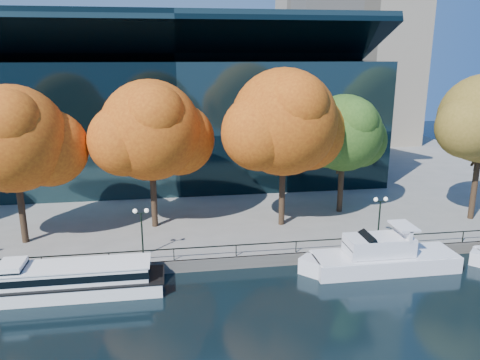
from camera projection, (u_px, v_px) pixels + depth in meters
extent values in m
plane|color=black|center=(242.00, 286.00, 35.13)|extent=(160.00, 160.00, 0.00)
cube|color=slate|center=(205.00, 167.00, 69.82)|extent=(90.00, 67.00, 1.00)
cube|color=#47443F|center=(236.00, 263.00, 37.91)|extent=(90.00, 0.25, 1.00)
cube|color=black|center=(236.00, 245.00, 37.72)|extent=(88.20, 0.08, 0.08)
cube|color=black|center=(236.00, 251.00, 37.85)|extent=(0.07, 0.07, 0.90)
cube|color=black|center=(176.00, 122.00, 62.97)|extent=(50.00, 24.00, 16.00)
cube|color=black|center=(174.00, 48.00, 56.66)|extent=(50.00, 17.14, 7.86)
cube|color=white|center=(72.00, 287.00, 33.90)|extent=(13.02, 3.16, 1.02)
cube|color=black|center=(71.00, 281.00, 33.76)|extent=(13.28, 3.23, 0.11)
cube|color=white|center=(77.00, 273.00, 33.68)|extent=(10.16, 2.59, 1.12)
cube|color=black|center=(77.00, 272.00, 33.66)|extent=(10.29, 2.66, 0.51)
cube|color=white|center=(76.00, 265.00, 33.52)|extent=(10.42, 2.72, 0.09)
cube|color=white|center=(13.00, 274.00, 32.97)|extent=(1.67, 2.21, 1.67)
cube|color=black|center=(12.00, 271.00, 32.92)|extent=(1.72, 2.28, 0.65)
cube|color=white|center=(384.00, 262.00, 37.71)|extent=(11.66, 3.33, 1.33)
cube|color=white|center=(314.00, 267.00, 36.86)|extent=(2.55, 2.55, 1.33)
cube|color=white|center=(385.00, 254.00, 37.52)|extent=(11.43, 3.26, 0.09)
cube|color=white|center=(379.00, 245.00, 37.23)|extent=(5.25, 2.50, 1.44)
cube|color=black|center=(361.00, 245.00, 36.98)|extent=(2.30, 2.40, 1.82)
cube|color=white|center=(403.00, 231.00, 37.24)|extent=(0.28, 2.60, 0.89)
cube|color=white|center=(404.00, 226.00, 37.12)|extent=(1.55, 2.60, 0.17)
cylinder|color=black|center=(21.00, 202.00, 39.87)|extent=(0.56, 0.56, 7.29)
cylinder|color=black|center=(24.00, 169.00, 39.38)|extent=(1.17, 1.76, 3.65)
cylinder|color=black|center=(11.00, 174.00, 38.84)|extent=(1.07, 1.21, 3.26)
sphere|color=#9C330C|center=(13.00, 139.00, 38.43)|extent=(8.91, 8.91, 8.91)
sphere|color=#9C330C|center=(49.00, 148.00, 40.35)|extent=(6.68, 6.68, 6.68)
sphere|color=#9C330C|center=(9.00, 123.00, 36.38)|extent=(5.34, 5.34, 5.34)
cylinder|color=black|center=(153.00, 189.00, 43.61)|extent=(0.56, 0.56, 7.36)
cylinder|color=black|center=(157.00, 158.00, 43.11)|extent=(1.18, 1.78, 3.68)
cylinder|color=black|center=(147.00, 162.00, 42.57)|extent=(1.08, 1.22, 3.29)
sphere|color=#9C330C|center=(150.00, 130.00, 42.16)|extent=(9.13, 9.13, 9.13)
sphere|color=#9C330C|center=(178.00, 139.00, 44.12)|extent=(6.84, 6.84, 6.84)
sphere|color=#9C330C|center=(124.00, 140.00, 41.13)|extent=(6.39, 6.39, 6.39)
sphere|color=#9C330C|center=(154.00, 115.00, 40.06)|extent=(5.48, 5.48, 5.48)
cylinder|color=black|center=(282.00, 185.00, 44.00)|extent=(0.56, 0.56, 7.89)
cylinder|color=black|center=(288.00, 152.00, 43.45)|extent=(1.24, 1.88, 3.94)
cylinder|color=black|center=(280.00, 156.00, 42.91)|extent=(1.13, 1.29, 3.53)
sphere|color=#9C330C|center=(284.00, 122.00, 42.44)|extent=(9.78, 9.78, 9.78)
sphere|color=#9C330C|center=(307.00, 132.00, 44.55)|extent=(7.33, 7.33, 7.33)
sphere|color=#9C330C|center=(259.00, 133.00, 41.35)|extent=(6.85, 6.85, 6.85)
sphere|color=#9C330C|center=(295.00, 105.00, 40.20)|extent=(5.87, 5.87, 5.87)
cylinder|color=black|center=(341.00, 181.00, 47.89)|extent=(0.56, 0.56, 6.59)
cylinder|color=black|center=(346.00, 155.00, 47.47)|extent=(1.09, 1.63, 3.31)
cylinder|color=black|center=(340.00, 159.00, 46.93)|extent=(1.00, 1.13, 2.96)
sphere|color=#264A17|center=(344.00, 133.00, 46.59)|extent=(7.67, 7.67, 7.67)
sphere|color=#264A17|center=(359.00, 140.00, 48.25)|extent=(5.75, 5.75, 5.75)
sphere|color=#264A17|center=(328.00, 141.00, 45.73)|extent=(5.37, 5.37, 5.37)
sphere|color=#264A17|center=(354.00, 122.00, 44.83)|extent=(4.60, 4.60, 4.60)
cylinder|color=black|center=(475.00, 180.00, 45.59)|extent=(0.56, 0.56, 7.97)
cylinder|color=black|center=(478.00, 152.00, 44.50)|extent=(1.14, 1.30, 3.56)
sphere|color=brown|center=(468.00, 127.00, 43.08)|extent=(5.86, 5.86, 5.86)
cylinder|color=black|center=(142.00, 235.00, 37.61)|extent=(0.14, 0.14, 3.60)
cube|color=black|center=(141.00, 213.00, 37.12)|extent=(0.90, 0.06, 0.06)
sphere|color=white|center=(135.00, 211.00, 37.00)|extent=(0.36, 0.36, 0.36)
sphere|color=white|center=(146.00, 210.00, 37.13)|extent=(0.36, 0.36, 0.36)
cylinder|color=black|center=(379.00, 222.00, 40.53)|extent=(0.14, 0.14, 3.60)
cube|color=black|center=(381.00, 201.00, 40.04)|extent=(0.90, 0.06, 0.06)
sphere|color=white|center=(376.00, 199.00, 39.92)|extent=(0.36, 0.36, 0.36)
sphere|color=white|center=(386.00, 199.00, 40.05)|extent=(0.36, 0.36, 0.36)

